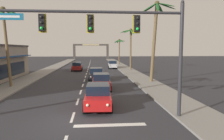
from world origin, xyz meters
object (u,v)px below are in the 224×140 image
Objects in this scene: sedan_parked_nearest_kerb at (113,64)px; palm_right_third at (131,38)px; sedan_third_in_queue at (101,82)px; palm_right_second at (155,28)px; town_gateway_arch at (91,49)px; sedan_fifth_in_queue at (96,74)px; sedan_oncoming_far at (77,66)px; traffic_signal_mast at (120,34)px; palm_right_farthest at (119,45)px; sedan_lead_at_stop_bar at (98,96)px; palm_left_second at (5,27)px.

palm_right_third is (3.13, -4.52, 5.43)m from sedan_parked_nearest_kerb.
palm_right_third is at bearing 71.83° from sedan_third_in_queue.
sedan_third_in_queue is 0.44× the size of palm_right_second.
town_gateway_arch is at bearing 97.41° from sedan_parked_nearest_kerb.
sedan_fifth_in_queue is 13.32m from sedan_oncoming_far.
sedan_parked_nearest_kerb is 0.55× the size of palm_right_third.
sedan_parked_nearest_kerb is at bearing 85.76° from traffic_signal_mast.
sedan_third_in_queue is (-0.83, 9.33, -4.21)m from traffic_signal_mast.
palm_right_farthest reaches higher than sedan_parked_nearest_kerb.
palm_right_third reaches higher than sedan_oncoming_far.
sedan_third_in_queue is at bearing -88.21° from town_gateway_arch.
palm_right_farthest is (6.04, 34.84, 4.45)m from sedan_third_in_queue.
sedan_lead_at_stop_bar is at bearing -104.70° from palm_right_third.
sedan_oncoming_far is at bearing 97.89° from sedan_lead_at_stop_bar.
palm_right_second reaches higher than palm_right_farthest.
palm_left_second reaches higher than sedan_fifth_in_queue.
sedan_oncoming_far is 19.16m from palm_left_second.
palm_left_second is 36.50m from palm_right_farthest.
palm_right_third is at bearing 46.44° from palm_left_second.
palm_right_farthest is (10.06, 15.45, 4.45)m from sedan_oncoming_far.
sedan_third_in_queue is 24.36m from sedan_parked_nearest_kerb.
sedan_lead_at_stop_bar is 1.00× the size of sedan_parked_nearest_kerb.
town_gateway_arch is at bearing 87.52° from sedan_oncoming_far.
sedan_parked_nearest_kerb is at bearing 83.07° from sedan_lead_at_stop_bar.
sedan_parked_nearest_kerb is at bearing 100.25° from palm_right_second.
sedan_third_in_queue is 1.00× the size of sedan_oncoming_far.
traffic_signal_mast is 2.43× the size of sedan_fifth_in_queue.
palm_right_second is 61.53m from town_gateway_arch.
palm_right_third reaches higher than sedan_third_in_queue.
palm_right_third reaches higher than town_gateway_arch.
palm_right_third is at bearing 1.29° from sedan_oncoming_far.
sedan_oncoming_far is 0.64× the size of palm_right_farthest.
traffic_signal_mast is at bearing -113.80° from palm_right_second.
palm_right_second reaches higher than sedan_lead_at_stop_bar.
sedan_fifth_in_queue is at bearing 24.33° from palm_left_second.
sedan_lead_at_stop_bar is at bearing -96.93° from sedan_parked_nearest_kerb.
sedan_lead_at_stop_bar is 42.13m from palm_right_farthest.
palm_right_farthest is 31.44m from town_gateway_arch.
traffic_signal_mast is at bearing -87.80° from town_gateway_arch.
palm_left_second is (-6.15, -17.23, 5.69)m from sedan_oncoming_far.
town_gateway_arch reaches higher than sedan_parked_nearest_kerb.
palm_right_third is (-0.44, 15.24, -0.56)m from palm_right_second.
sedan_oncoming_far is (-4.02, 19.38, 0.00)m from sedan_third_in_queue.
town_gateway_arch is at bearing 100.54° from palm_right_third.
palm_right_third is (6.44, 19.62, 5.43)m from sedan_third_in_queue.
sedan_parked_nearest_kerb is at bearing 32.96° from sedan_oncoming_far.
palm_right_farthest reaches higher than sedan_lead_at_stop_bar.
palm_right_third is at bearing -79.46° from town_gateway_arch.
traffic_signal_mast is 15.97m from palm_left_second.
sedan_oncoming_far is at bearing 105.62° from sedan_fifth_in_queue.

